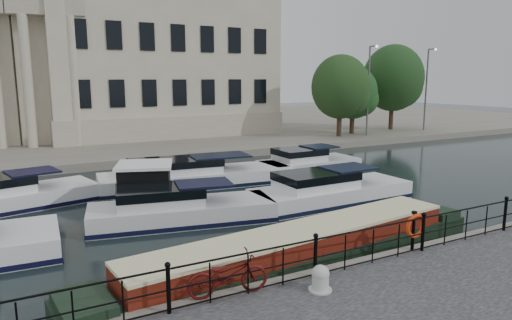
{
  "coord_description": "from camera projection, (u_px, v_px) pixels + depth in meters",
  "views": [
    {
      "loc": [
        -6.76,
        -11.54,
        5.77
      ],
      "look_at": [
        0.5,
        2.0,
        3.0
      ],
      "focal_mm": 32.0,
      "sensor_mm": 36.0,
      "label": 1
    }
  ],
  "objects": [
    {
      "name": "life_ring_post",
      "position": [
        415.0,
        227.0,
        13.81
      ],
      "size": [
        0.77,
        0.2,
        1.25
      ],
      "color": "black",
      "rests_on": "near_quay"
    },
    {
      "name": "civic_building",
      "position": [
        77.0,
        64.0,
        42.56
      ],
      "size": [
        53.55,
        31.84,
        16.85
      ],
      "color": "#ADA38C",
      "rests_on": "far_bank"
    },
    {
      "name": "trees",
      "position": [
        372.0,
        85.0,
        43.82
      ],
      "size": [
        13.94,
        7.66,
        8.58
      ],
      "color": "black",
      "rests_on": "far_bank"
    },
    {
      "name": "narrowboat",
      "position": [
        302.0,
        254.0,
        14.18
      ],
      "size": [
        14.6,
        3.48,
        1.53
      ],
      "rotation": [
        0.0,
        0.0,
        0.11
      ],
      "color": "black",
      "rests_on": "ground_plane"
    },
    {
      "name": "ground_plane",
      "position": [
        272.0,
        266.0,
        14.18
      ],
      "size": [
        160.0,
        160.0,
        0.0
      ],
      "primitive_type": "plane",
      "color": "black",
      "rests_on": "ground"
    },
    {
      "name": "lamp_posts",
      "position": [
        399.0,
        88.0,
        43.37
      ],
      "size": [
        8.24,
        1.55,
        8.07
      ],
      "color": "#59595B",
      "rests_on": "far_bank"
    },
    {
      "name": "bicycle",
      "position": [
        228.0,
        275.0,
        11.02
      ],
      "size": [
        2.1,
        0.99,
        1.06
      ],
      "primitive_type": "imported",
      "rotation": [
        0.0,
        0.0,
        1.43
      ],
      "color": "#4A0D0D",
      "rests_on": "near_quay"
    },
    {
      "name": "cabin_cruisers",
      "position": [
        171.0,
        197.0,
        21.04
      ],
      "size": [
        26.49,
        10.13,
        1.99
      ],
      "color": "white",
      "rests_on": "ground_plane"
    },
    {
      "name": "far_bank",
      "position": [
        86.0,
        131.0,
        47.95
      ],
      "size": [
        120.0,
        42.0,
        0.55
      ],
      "primitive_type": "cube",
      "color": "#6B665B",
      "rests_on": "ground_plane"
    },
    {
      "name": "mooring_bollard",
      "position": [
        320.0,
        279.0,
        11.31
      ],
      "size": [
        0.59,
        0.59,
        0.66
      ],
      "color": "#B3B4AF",
      "rests_on": "near_quay"
    },
    {
      "name": "railing",
      "position": [
        315.0,
        254.0,
        12.01
      ],
      "size": [
        24.14,
        0.14,
        1.22
      ],
      "color": "black",
      "rests_on": "near_quay"
    },
    {
      "name": "harbour_hut",
      "position": [
        145.0,
        189.0,
        20.0
      ],
      "size": [
        3.88,
        3.55,
        2.2
      ],
      "rotation": [
        0.0,
        0.0,
        -0.34
      ],
      "color": "#6B665B",
      "rests_on": "ground_plane"
    }
  ]
}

